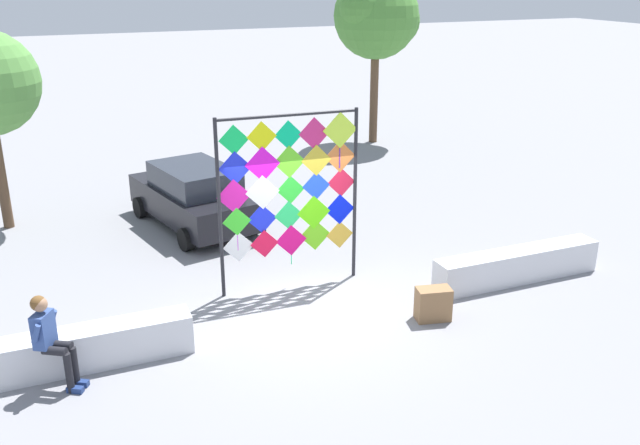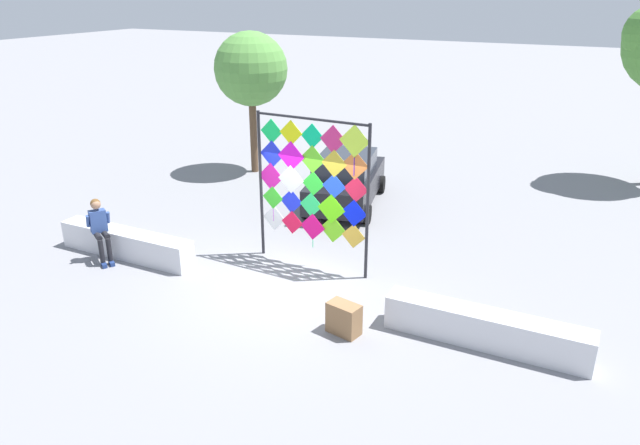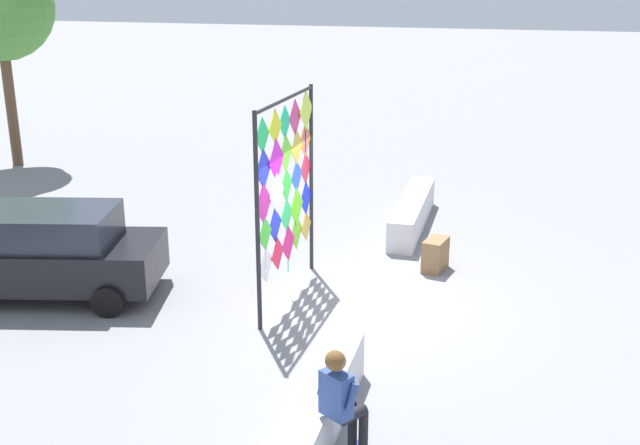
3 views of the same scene
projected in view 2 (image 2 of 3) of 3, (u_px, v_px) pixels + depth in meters
The scene contains 8 objects.
ground at pixel (289, 287), 12.56m from camera, with size 120.00×120.00×0.00m, color gray.
plaza_ledge_left at pixel (126, 244), 13.86m from camera, with size 3.58×0.52×0.64m, color silver.
plaza_ledge_right at pixel (485, 329), 10.43m from camera, with size 3.58×0.52×0.64m, color silver.
kite_display_rack at pixel (312, 181), 12.80m from camera, with size 2.75×0.18×3.41m.
seated_vendor at pixel (100, 226), 13.42m from camera, with size 0.72×0.65×1.49m.
parked_car at pixel (346, 179), 16.97m from camera, with size 2.52×4.17×1.51m.
cardboard_box_large at pixel (344, 319), 10.79m from camera, with size 0.60×0.34×0.60m, color olive.
tree_far_right at pixel (251, 68), 19.02m from camera, with size 2.37×2.37×4.62m.
Camera 2 is at (5.54, -9.70, 5.94)m, focal length 33.29 mm.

